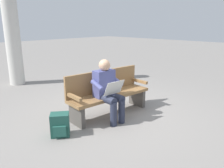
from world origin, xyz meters
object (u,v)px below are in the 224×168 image
at_px(person_seated, 108,89).
at_px(backpack, 60,125).
at_px(bench_near, 108,92).
at_px(support_pillar, 10,16).

height_order(person_seated, backpack, person_seated).
height_order(bench_near, backpack, bench_near).
relative_size(bench_near, person_seated, 1.56).
bearing_deg(backpack, person_seated, 174.18).
relative_size(bench_near, support_pillar, 0.45).
height_order(bench_near, person_seated, person_seated).
bearing_deg(backpack, bench_near, -174.97).
xyz_separation_m(bench_near, support_pillar, (0.31, -3.68, 1.56)).
relative_size(backpack, support_pillar, 0.10).
bearing_deg(person_seated, support_pillar, -83.17).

